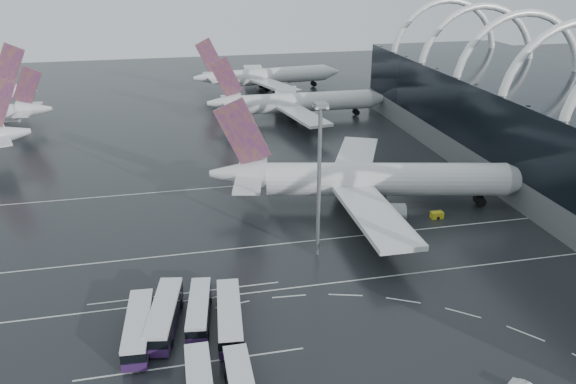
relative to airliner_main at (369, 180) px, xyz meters
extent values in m
plane|color=black|center=(-13.10, -24.00, -5.51)|extent=(420.00, 420.00, 0.00)
torus|color=white|center=(44.90, 4.00, 12.49)|extent=(33.80, 1.80, 33.80)
torus|color=white|center=(44.90, 23.00, 12.49)|extent=(33.80, 1.80, 33.80)
torus|color=white|center=(44.90, 42.00, 12.49)|extent=(33.80, 1.80, 33.80)
torus|color=white|center=(44.90, 61.00, 12.49)|extent=(33.80, 1.80, 33.80)
cube|color=beige|center=(-13.10, -26.00, -5.50)|extent=(120.00, 0.25, 0.01)
cube|color=beige|center=(-13.10, -12.00, -5.50)|extent=(120.00, 0.25, 0.01)
cube|color=beige|center=(-13.10, 16.00, -5.50)|extent=(120.00, 0.25, 0.01)
cube|color=beige|center=(-37.10, -40.00, -5.50)|extent=(28.00, 0.25, 0.01)
cube|color=beige|center=(-37.10, -24.00, -5.50)|extent=(28.00, 0.25, 0.01)
cylinder|color=silver|center=(3.23, -0.71, 0.20)|extent=(47.04, 16.42, 6.49)
cone|color=silver|center=(29.33, -6.48, 0.20)|extent=(7.96, 7.79, 6.49)
cone|color=silver|center=(-25.05, 5.53, 1.32)|extent=(12.33, 8.75, 6.49)
cube|color=#4B1B74|center=(-23.96, 5.29, 9.60)|extent=(10.67, 2.98, 13.76)
cube|color=silver|center=(-22.87, 5.05, 1.32)|extent=(9.26, 20.76, 0.56)
cube|color=silver|center=(-4.16, -13.41, -0.47)|extent=(8.06, 28.04, 0.90)
cube|color=silver|center=(1.88, 13.91, -0.47)|extent=(18.72, 28.72, 0.90)
cylinder|color=slate|center=(-0.03, -10.31, -2.48)|extent=(6.83, 5.04, 3.81)
cylinder|color=slate|center=(4.31, 9.36, -2.48)|extent=(6.83, 5.04, 3.81)
cube|color=black|center=(-1.14, 0.25, -4.28)|extent=(14.66, 9.89, 2.46)
cylinder|color=silver|center=(3.73, 65.80, -0.46)|extent=(39.98, 6.42, 5.74)
cone|color=silver|center=(26.65, 65.41, -0.46)|extent=(6.03, 5.84, 5.74)
cone|color=silver|center=(-21.15, 66.22, 0.53)|extent=(9.99, 5.91, 5.74)
cube|color=#4B1B74|center=(-20.17, 66.20, 7.85)|extent=(9.54, 0.76, 12.16)
cube|color=silver|center=(-19.18, 66.19, 0.53)|extent=(4.75, 17.88, 0.49)
cube|color=silver|center=(-0.43, 53.50, -1.05)|extent=(11.53, 25.60, 0.79)
cube|color=silver|center=(-0.01, 78.23, -1.05)|extent=(12.30, 25.66, 0.79)
cylinder|color=slate|center=(2.59, 56.91, -2.84)|extent=(5.50, 3.46, 3.36)
cylinder|color=slate|center=(2.90, 74.72, -2.84)|extent=(5.50, 3.46, 3.36)
cube|color=black|center=(-0.22, 65.86, -4.42)|extent=(11.98, 6.53, 2.18)
cylinder|color=silver|center=(1.80, 106.31, -0.35)|extent=(39.72, 10.40, 5.86)
cone|color=silver|center=(24.34, 108.95, -0.35)|extent=(6.71, 6.53, 5.86)
cone|color=silver|center=(-22.74, 103.43, 0.66)|extent=(10.72, 7.00, 5.86)
cube|color=#4B1B74|center=(-21.74, 103.55, 8.14)|extent=(9.74, 1.74, 12.43)
cube|color=silver|center=(-20.73, 103.67, 0.66)|extent=(6.64, 18.60, 0.51)
cube|color=silver|center=(-0.74, 93.28, -0.96)|extent=(14.80, 26.21, 0.81)
cube|color=silver|center=(-3.69, 118.39, -0.96)|extent=(9.39, 25.82, 0.81)
cylinder|color=slate|center=(1.86, 97.15, -2.78)|extent=(5.92, 4.06, 3.44)
cylinder|color=slate|center=(-0.26, 115.23, -2.78)|extent=(5.92, 4.06, 3.44)
cube|color=black|center=(-2.21, 105.84, -4.39)|extent=(12.80, 7.84, 2.22)
cone|color=silver|center=(-75.72, 44.44, 0.99)|extent=(12.05, 9.20, 6.18)
cone|color=silver|center=(-74.43, 71.73, 0.11)|extent=(9.54, 5.95, 5.34)
cube|color=#4B1B74|center=(-75.35, 71.79, 6.92)|extent=(8.88, 1.15, 11.31)
cube|color=silver|center=(-76.27, 71.86, 0.11)|extent=(5.25, 16.81, 0.46)
cone|color=silver|center=(-83.06, 92.48, 1.23)|extent=(11.52, 7.27, 6.40)
cube|color=#4B1B74|center=(-84.16, 92.39, 9.40)|extent=(10.66, 1.52, 13.57)
cube|color=silver|center=(-85.26, 92.31, 1.23)|extent=(6.55, 20.21, 0.55)
cube|color=#281440|center=(-43.50, -33.65, -4.57)|extent=(3.82, 13.67, 1.14)
cube|color=black|center=(-43.50, -33.65, -3.32)|extent=(3.87, 13.40, 1.35)
cube|color=silver|center=(-43.50, -33.65, -2.42)|extent=(3.82, 13.67, 0.47)
cylinder|color=black|center=(-42.31, -38.05, -4.99)|extent=(0.43, 1.06, 1.04)
cylinder|color=black|center=(-45.20, -37.88, -4.99)|extent=(0.43, 1.06, 1.04)
cylinder|color=black|center=(-41.79, -29.42, -4.99)|extent=(0.43, 1.06, 1.04)
cylinder|color=black|center=(-44.68, -29.25, -4.99)|extent=(0.43, 1.06, 1.04)
cube|color=#281440|center=(-40.17, -31.59, -4.55)|extent=(5.48, 14.17, 1.17)
cube|color=black|center=(-40.17, -31.59, -3.27)|extent=(5.49, 13.91, 1.38)
cube|color=silver|center=(-40.17, -31.59, -2.34)|extent=(5.48, 14.17, 0.48)
cylinder|color=black|center=(-39.49, -36.22, -4.97)|extent=(0.55, 1.11, 1.06)
cylinder|color=black|center=(-42.41, -35.69, -4.97)|extent=(0.55, 1.11, 1.06)
cylinder|color=black|center=(-37.93, -27.49, -4.97)|extent=(0.55, 1.11, 1.06)
cylinder|color=black|center=(-40.85, -26.97, -4.97)|extent=(0.55, 1.11, 1.06)
cube|color=#281440|center=(-35.55, -31.06, -4.67)|extent=(4.31, 12.41, 1.03)
cube|color=black|center=(-35.55, -31.06, -3.54)|extent=(4.33, 12.18, 1.22)
cube|color=silver|center=(-35.55, -31.06, -2.72)|extent=(4.31, 12.41, 0.42)
cylinder|color=black|center=(-34.78, -35.09, -5.04)|extent=(0.45, 0.97, 0.94)
cylinder|color=black|center=(-37.36, -34.74, -5.04)|extent=(0.45, 0.97, 0.94)
cylinder|color=black|center=(-33.74, -27.37, -5.04)|extent=(0.45, 0.97, 0.94)
cylinder|color=black|center=(-36.33, -27.03, -5.04)|extent=(0.45, 0.97, 0.94)
cube|color=#281440|center=(-31.69, -33.73, -4.56)|extent=(4.22, 13.94, 1.16)
cube|color=black|center=(-31.69, -33.73, -3.29)|extent=(4.26, 13.67, 1.37)
cube|color=silver|center=(-31.69, -33.73, -2.37)|extent=(4.22, 13.94, 0.48)
cylinder|color=black|center=(-30.60, -38.23, -4.98)|extent=(0.46, 1.08, 1.06)
cylinder|color=black|center=(-33.53, -37.98, -4.98)|extent=(0.46, 1.08, 1.06)
cylinder|color=black|center=(-29.85, -29.47, -4.98)|extent=(0.46, 1.08, 1.06)
cylinder|color=black|center=(-32.78, -29.22, -4.98)|extent=(0.46, 1.08, 1.06)
cube|color=silver|center=(-36.51, -46.58, -2.55)|extent=(3.01, 12.94, 0.45)
cylinder|color=black|center=(-35.09, -42.46, -5.01)|extent=(0.36, 1.00, 0.99)
cylinder|color=black|center=(-37.85, -42.44, -5.01)|extent=(0.36, 1.00, 0.99)
cube|color=silver|center=(-32.01, -47.75, -2.60)|extent=(2.93, 12.73, 0.44)
cylinder|color=black|center=(-30.62, -43.69, -5.02)|extent=(0.35, 0.98, 0.98)
cylinder|color=black|center=(-33.35, -43.67, -5.02)|extent=(0.35, 0.98, 0.98)
cylinder|color=gray|center=(-14.97, -16.81, 7.10)|extent=(0.63, 0.63, 25.21)
cube|color=gray|center=(-14.97, -16.81, 19.98)|extent=(1.98, 1.98, 0.72)
cube|color=white|center=(-14.97, -16.81, 19.71)|extent=(1.80, 1.80, 0.36)
cube|color=gold|center=(10.90, -8.17, -4.88)|extent=(2.30, 1.36, 1.26)
cube|color=slate|center=(7.10, 8.91, -4.89)|extent=(2.27, 1.34, 1.24)
cube|color=gold|center=(-3.56, -1.81, -4.99)|extent=(1.90, 1.12, 1.04)
cube|color=slate|center=(18.01, 3.97, -4.93)|extent=(2.13, 1.26, 1.16)
cube|color=gold|center=(0.42, 3.82, -4.99)|extent=(1.89, 1.11, 1.03)
camera|label=1|loc=(-37.39, -96.26, 40.80)|focal=35.00mm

